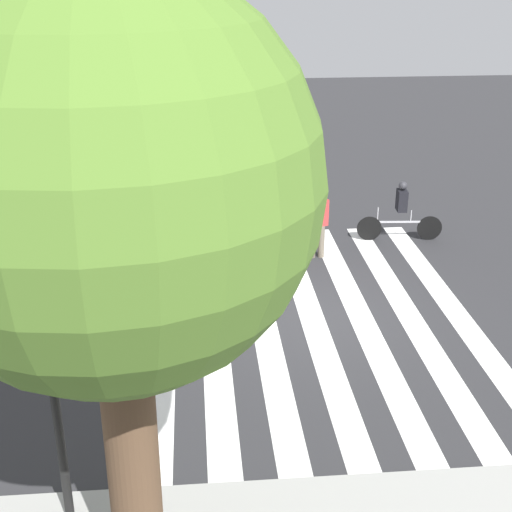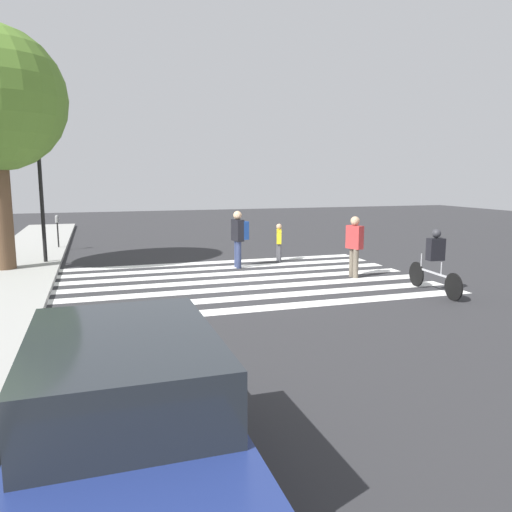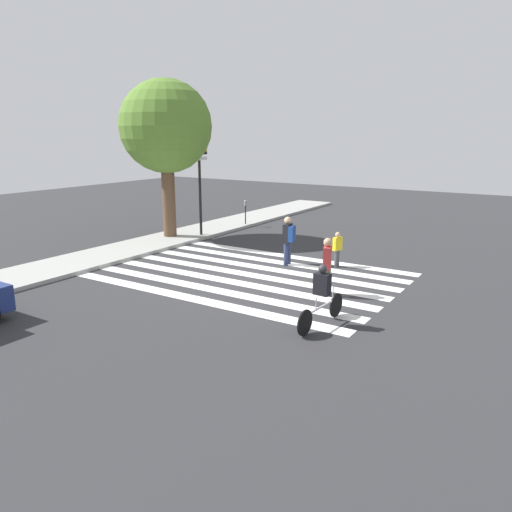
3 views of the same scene
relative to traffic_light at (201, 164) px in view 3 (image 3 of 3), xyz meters
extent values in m
plane|color=#2D2D30|center=(-4.15, -5.34, -3.42)|extent=(60.00, 60.00, 0.00)
cube|color=#9E9E99|center=(-4.15, 0.91, -3.35)|extent=(36.00, 2.50, 0.14)
cube|color=white|center=(-7.21, -5.34, -3.42)|extent=(0.51, 10.00, 0.01)
cube|color=white|center=(-6.19, -5.34, -3.42)|extent=(0.51, 10.00, 0.01)
cube|color=white|center=(-5.17, -5.34, -3.42)|extent=(0.51, 10.00, 0.01)
cube|color=white|center=(-4.15, -5.34, -3.42)|extent=(0.51, 10.00, 0.01)
cube|color=white|center=(-3.12, -5.34, -3.42)|extent=(0.51, 10.00, 0.01)
cube|color=white|center=(-2.10, -5.34, -3.42)|extent=(0.51, 10.00, 0.01)
cube|color=white|center=(-1.08, -5.34, -3.42)|extent=(0.51, 10.00, 0.01)
cylinder|color=black|center=(0.00, 0.12, -0.98)|extent=(0.12, 0.12, 4.89)
cube|color=black|center=(0.00, -0.09, 0.85)|extent=(0.32, 0.26, 0.84)
cube|color=silver|center=(0.00, -0.09, 0.25)|extent=(0.60, 0.02, 0.16)
sphere|color=#590F0F|center=(0.00, -0.25, 1.08)|extent=(0.15, 0.15, 0.15)
sphere|color=#59470F|center=(0.00, -0.25, 0.85)|extent=(0.15, 0.15, 0.15)
sphere|color=gold|center=(0.00, -0.25, 0.62)|extent=(0.15, 0.15, 0.15)
cylinder|color=black|center=(3.50, -0.06, -2.87)|extent=(0.06, 0.06, 1.11)
cylinder|color=gray|center=(3.50, -0.06, -2.20)|extent=(0.15, 0.15, 0.22)
sphere|color=gray|center=(3.50, -0.06, -2.09)|extent=(0.14, 0.14, 0.14)
cylinder|color=brown|center=(-1.01, 1.15, -1.65)|extent=(0.59, 0.59, 3.54)
sphere|color=#567F2D|center=(-1.01, 1.15, 1.66)|extent=(4.11, 4.11, 4.11)
cylinder|color=navy|center=(-2.35, -5.74, -2.99)|extent=(0.16, 0.16, 0.86)
cylinder|color=navy|center=(-2.13, -5.74, -2.99)|extent=(0.16, 0.16, 0.86)
cube|color=black|center=(-2.24, -5.74, -2.22)|extent=(0.53, 0.31, 0.68)
sphere|color=tan|center=(-2.24, -5.74, -1.75)|extent=(0.27, 0.27, 0.27)
cube|color=navy|center=(-2.28, -5.94, -2.22)|extent=(0.40, 0.24, 0.57)
cylinder|color=#4C4C51|center=(-1.59, -7.42, -3.11)|extent=(0.12, 0.12, 0.62)
cylinder|color=#4C4C51|center=(-1.43, -7.42, -3.11)|extent=(0.12, 0.12, 0.62)
cube|color=yellow|center=(-1.51, -7.42, -2.56)|extent=(0.39, 0.27, 0.49)
sphere|color=tan|center=(-1.51, -7.42, -2.22)|extent=(0.19, 0.19, 0.19)
cylinder|color=#6B6051|center=(-4.88, -8.50, -3.00)|extent=(0.16, 0.16, 0.84)
cylinder|color=#6B6051|center=(-4.66, -8.50, -3.00)|extent=(0.16, 0.16, 0.84)
cube|color=#B73333|center=(-4.77, -8.50, -2.25)|extent=(0.53, 0.37, 0.66)
sphere|color=tan|center=(-4.77, -8.50, -1.79)|extent=(0.26, 0.26, 0.26)
cylinder|color=black|center=(-6.34, -9.49, -3.10)|extent=(0.65, 0.09, 0.65)
cylinder|color=black|center=(-7.92, -9.38, -3.10)|extent=(0.65, 0.09, 0.65)
cube|color=#B2B2B7|center=(-7.13, -9.43, -2.92)|extent=(1.35, 0.13, 0.04)
cylinder|color=#B2B2B7|center=(-7.41, -9.41, -2.76)|extent=(0.03, 0.03, 0.32)
cylinder|color=#B2B2B7|center=(-6.54, -9.48, -2.72)|extent=(0.03, 0.03, 0.40)
cube|color=black|center=(-7.13, -9.43, -2.32)|extent=(0.27, 0.42, 0.55)
sphere|color=#333338|center=(-7.13, -9.43, -1.93)|extent=(0.22, 0.22, 0.22)
camera|label=1|loc=(-1.81, 7.65, 3.63)|focal=50.00mm
camera|label=2|loc=(-17.34, -1.47, -0.55)|focal=35.00mm
camera|label=3|loc=(-18.05, -14.43, 1.31)|focal=35.00mm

